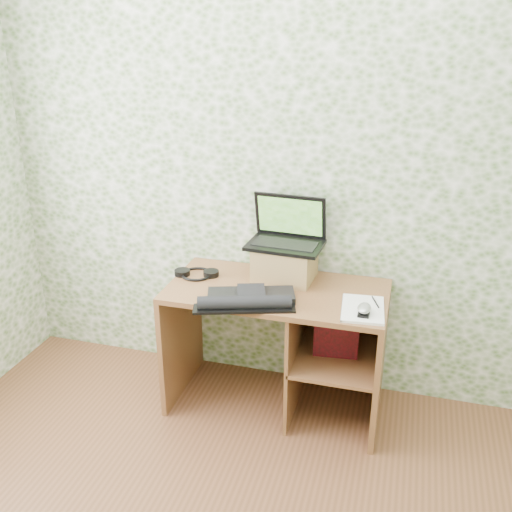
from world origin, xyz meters
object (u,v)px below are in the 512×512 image
(desk, at_px, (291,331))
(riser, at_px, (285,263))
(laptop, at_px, (287,233))
(keyboard, at_px, (248,299))
(notepad, at_px, (363,309))

(desk, xyz_separation_m, riser, (-0.07, 0.12, 0.37))
(riser, height_order, laptop, laptop)
(desk, bearing_deg, riser, 121.25)
(desk, distance_m, riser, 0.39)
(laptop, bearing_deg, keyboard, -101.97)
(laptop, bearing_deg, notepad, -30.34)
(riser, bearing_deg, keyboard, -107.41)
(desk, height_order, laptop, laptop)
(keyboard, bearing_deg, desk, 35.07)
(keyboard, relative_size, notepad, 1.76)
(laptop, relative_size, notepad, 1.43)
(keyboard, bearing_deg, notepad, -9.66)
(riser, xyz_separation_m, keyboard, (-0.11, -0.35, -0.07))
(riser, height_order, notepad, riser)
(desk, relative_size, riser, 3.71)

